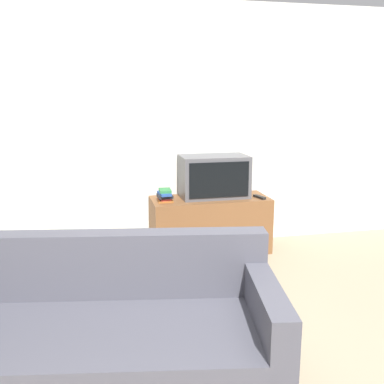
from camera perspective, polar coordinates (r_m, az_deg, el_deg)
name	(u,v)px	position (r m, az deg, el deg)	size (l,w,h in m)	color
wall_back	(184,128)	(4.86, -1.02, 8.17)	(9.00, 0.06, 2.60)	silver
tv_stand	(210,225)	(4.80, 2.29, -4.15)	(1.24, 0.51, 0.58)	brown
television	(214,176)	(4.74, 2.81, 1.99)	(0.71, 0.41, 0.44)	#4C4C51
couch	(99,343)	(2.73, -11.69, -18.23)	(2.13, 1.22, 0.83)	#474751
book_stack	(165,196)	(4.56, -3.47, -0.46)	(0.17, 0.22, 0.13)	#995623
remote_on_stand	(259,197)	(4.77, 8.55, -0.63)	(0.09, 0.18, 0.02)	black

